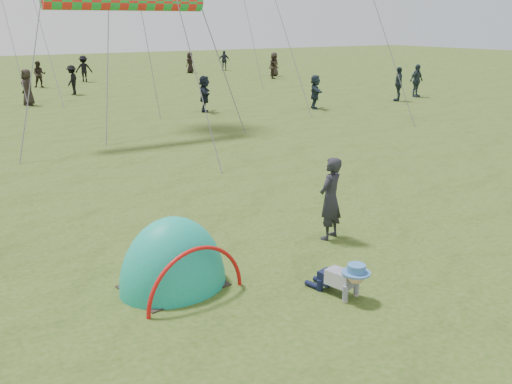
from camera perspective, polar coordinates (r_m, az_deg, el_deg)
ground at (r=8.31m, az=9.11°, el=-12.15°), size 140.00×140.00×0.00m
crawling_toddler at (r=8.73m, az=8.75°, el=-8.48°), size 0.71×0.88×0.59m
popup_tent at (r=9.14m, az=-8.24°, el=-9.28°), size 1.94×1.69×2.25m
standing_adult at (r=10.77m, az=7.45°, el=-0.66°), size 0.68×0.57×1.58m
crowd_person_1 at (r=42.07m, az=1.84°, el=12.40°), size 0.95×1.01×1.66m
crowd_person_2 at (r=49.16m, az=-3.22°, el=12.99°), size 1.02×0.84×1.63m
crowd_person_3 at (r=41.48m, az=-16.84°, el=11.72°), size 1.24×0.87×1.75m
crowd_person_4 at (r=46.94m, az=-6.62°, el=12.73°), size 0.94×0.84×1.62m
crowd_person_5 at (r=27.38m, az=5.93°, el=9.93°), size 1.11×1.51×1.58m
crowd_person_8 at (r=32.78m, az=15.75°, el=10.67°), size 1.08×0.56×1.76m
crowd_person_9 at (r=34.15m, az=-17.91°, el=10.61°), size 1.09×1.22×1.64m
crowd_person_10 at (r=30.47m, az=-21.89°, el=9.69°), size 0.68×0.93×1.76m
crowd_person_11 at (r=26.36m, az=-5.18°, el=9.75°), size 1.11×1.57×1.63m
crowd_person_13 at (r=38.65m, az=-20.85°, el=10.94°), size 0.92×0.80×1.62m
crowd_person_14 at (r=30.81m, az=14.05°, el=10.43°), size 0.99×1.05×1.75m
crowd_person_16 at (r=44.00m, az=1.82°, el=12.66°), size 0.95×0.71×1.76m
rainbow_tube_kite at (r=20.46m, az=-12.87°, el=18.15°), size 5.43×0.64×0.64m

